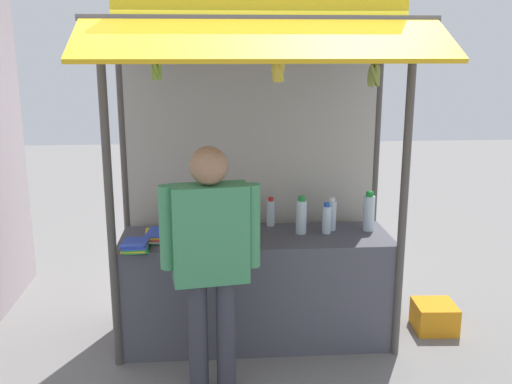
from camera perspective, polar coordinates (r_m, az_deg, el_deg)
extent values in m
plane|color=slate|center=(4.84, 0.00, -14.06)|extent=(20.00, 20.00, 0.00)
cube|color=#4C4C56|center=(4.65, 0.00, -9.37)|extent=(2.08, 0.65, 0.86)
cylinder|color=#4C4742|center=(4.14, -14.16, -1.26)|extent=(0.06, 0.06, 2.43)
cylinder|color=#4C4742|center=(4.30, 14.29, -0.72)|extent=(0.06, 0.06, 2.43)
cylinder|color=#4C4742|center=(4.88, -12.68, 1.08)|extent=(0.06, 0.06, 2.43)
cylinder|color=#4C4742|center=(5.01, 11.55, 1.48)|extent=(0.06, 0.06, 2.43)
cube|color=#B7B2A8|center=(4.84, -0.39, 1.02)|extent=(2.04, 0.04, 2.38)
cube|color=#3F3F44|center=(4.24, 0.04, 16.37)|extent=(2.28, 0.97, 0.04)
cube|color=gold|center=(3.51, 0.98, 14.67)|extent=(2.24, 0.51, 0.26)
cylinder|color=#59544C|center=(3.85, 0.49, 15.13)|extent=(1.98, 0.02, 0.02)
cylinder|color=silver|center=(4.57, 6.93, -2.74)|extent=(0.07, 0.07, 0.22)
cylinder|color=blue|center=(4.53, 6.97, -1.24)|extent=(0.04, 0.04, 0.03)
cylinder|color=silver|center=(4.66, 7.41, -2.32)|extent=(0.07, 0.07, 0.23)
cylinder|color=white|center=(4.62, 7.46, -0.74)|extent=(0.05, 0.05, 0.03)
cylinder|color=silver|center=(4.54, 4.46, -2.47)|extent=(0.08, 0.08, 0.26)
cylinder|color=#198C33|center=(4.50, 4.49, -0.63)|extent=(0.05, 0.05, 0.04)
cylinder|color=silver|center=(4.69, 11.01, -2.07)|extent=(0.09, 0.09, 0.28)
cylinder|color=#198C33|center=(4.64, 11.10, -0.18)|extent=(0.06, 0.06, 0.04)
cylinder|color=silver|center=(4.73, 1.44, -2.09)|extent=(0.07, 0.07, 0.21)
cylinder|color=red|center=(4.70, 1.45, -0.70)|extent=(0.04, 0.04, 0.03)
cube|color=green|center=(4.45, -1.87, -4.51)|extent=(0.23, 0.30, 0.01)
cube|color=blue|center=(4.44, -1.82, -4.45)|extent=(0.22, 0.29, 0.01)
cube|color=orange|center=(4.43, -1.95, -4.37)|extent=(0.22, 0.29, 0.01)
cube|color=yellow|center=(4.42, -1.95, -4.22)|extent=(0.22, 0.29, 0.01)
cube|color=green|center=(4.43, -1.86, -4.06)|extent=(0.24, 0.30, 0.01)
cube|color=yellow|center=(4.43, -1.96, -3.93)|extent=(0.24, 0.31, 0.01)
cube|color=yellow|center=(4.42, -1.91, -3.86)|extent=(0.21, 0.29, 0.01)
cube|color=black|center=(4.42, -2.05, -3.75)|extent=(0.21, 0.29, 0.01)
cube|color=green|center=(4.48, -9.46, -4.54)|extent=(0.23, 0.29, 0.01)
cube|color=white|center=(4.47, -9.40, -4.48)|extent=(0.22, 0.27, 0.01)
cube|color=white|center=(4.46, -9.51, -4.36)|extent=(0.22, 0.27, 0.01)
cube|color=red|center=(4.45, -9.28, -4.24)|extent=(0.23, 0.28, 0.01)
cube|color=yellow|center=(4.47, -9.47, -4.04)|extent=(0.23, 0.28, 0.01)
cube|color=blue|center=(4.46, -9.28, -3.91)|extent=(0.24, 0.29, 0.01)
cube|color=orange|center=(4.29, -5.43, -5.27)|extent=(0.21, 0.27, 0.01)
cube|color=red|center=(4.29, -5.42, -5.17)|extent=(0.21, 0.27, 0.01)
cube|color=red|center=(4.28, -5.31, -5.12)|extent=(0.20, 0.27, 0.01)
cube|color=green|center=(4.27, -5.46, -5.00)|extent=(0.20, 0.27, 0.01)
cube|color=white|center=(4.27, -5.26, -4.87)|extent=(0.19, 0.26, 0.01)
cube|color=black|center=(4.26, -5.43, -4.78)|extent=(0.21, 0.28, 0.01)
cube|color=purple|center=(4.27, -5.39, -4.61)|extent=(0.19, 0.26, 0.01)
cube|color=yellow|center=(4.26, -5.34, -4.52)|extent=(0.20, 0.27, 0.01)
cube|color=purple|center=(4.27, -5.33, -4.35)|extent=(0.22, 0.28, 0.01)
cube|color=black|center=(4.28, -11.54, -5.53)|extent=(0.18, 0.23, 0.01)
cube|color=green|center=(4.27, -11.63, -5.48)|extent=(0.19, 0.24, 0.01)
cube|color=yellow|center=(4.27, -11.82, -5.33)|extent=(0.18, 0.23, 0.01)
cube|color=green|center=(4.26, -11.82, -5.20)|extent=(0.19, 0.24, 0.01)
cube|color=blue|center=(4.26, -11.80, -5.07)|extent=(0.18, 0.23, 0.01)
cube|color=blue|center=(4.27, -11.80, -4.86)|extent=(0.20, 0.24, 0.01)
cylinder|color=#332D23|center=(3.86, -9.84, 13.84)|extent=(0.01, 0.01, 0.12)
cylinder|color=olive|center=(3.86, -9.79, 12.67)|extent=(0.04, 0.04, 0.04)
ellipsoid|color=#79A437|center=(3.86, -9.43, 11.64)|extent=(0.03, 0.07, 0.13)
ellipsoid|color=#79A437|center=(3.87, -9.63, 11.62)|extent=(0.06, 0.04, 0.13)
ellipsoid|color=#79A437|center=(3.87, -9.95, 11.61)|extent=(0.05, 0.06, 0.13)
ellipsoid|color=#79A437|center=(3.85, -9.98, 11.61)|extent=(0.06, 0.06, 0.13)
ellipsoid|color=#79A437|center=(3.84, -9.69, 11.61)|extent=(0.06, 0.04, 0.13)
cylinder|color=#332D23|center=(3.99, 11.64, 13.61)|extent=(0.01, 0.01, 0.14)
cylinder|color=olive|center=(3.99, 11.57, 12.33)|extent=(0.04, 0.04, 0.04)
ellipsoid|color=olive|center=(3.99, 11.82, 11.11)|extent=(0.04, 0.08, 0.16)
ellipsoid|color=olive|center=(4.01, 11.63, 11.11)|extent=(0.06, 0.06, 0.16)
ellipsoid|color=olive|center=(4.01, 11.38, 11.12)|extent=(0.07, 0.04, 0.16)
ellipsoid|color=olive|center=(4.00, 11.14, 11.16)|extent=(0.06, 0.08, 0.16)
ellipsoid|color=olive|center=(3.98, 11.32, 11.10)|extent=(0.05, 0.06, 0.16)
ellipsoid|color=olive|center=(3.96, 11.60, 11.14)|extent=(0.09, 0.04, 0.16)
ellipsoid|color=olive|center=(3.98, 11.78, 11.10)|extent=(0.06, 0.06, 0.16)
cylinder|color=#332D23|center=(3.86, 2.20, 13.98)|extent=(0.01, 0.01, 0.12)
cylinder|color=olive|center=(3.86, 2.19, 12.76)|extent=(0.04, 0.04, 0.04)
ellipsoid|color=#E2CA46|center=(3.87, 2.41, 11.64)|extent=(0.04, 0.07, 0.14)
ellipsoid|color=#E2CA46|center=(3.88, 2.47, 11.70)|extent=(0.07, 0.08, 0.15)
ellipsoid|color=#E2CA46|center=(3.88, 2.17, 11.65)|extent=(0.07, 0.04, 0.14)
ellipsoid|color=#E2CA46|center=(3.88, 1.99, 11.67)|extent=(0.08, 0.06, 0.15)
ellipsoid|color=#E2CA46|center=(3.87, 1.92, 11.65)|extent=(0.05, 0.07, 0.14)
ellipsoid|color=#E2CA46|center=(3.86, 1.84, 11.67)|extent=(0.05, 0.08, 0.14)
ellipsoid|color=#E2CA46|center=(3.85, 2.04, 11.64)|extent=(0.07, 0.06, 0.15)
ellipsoid|color=#E2CA46|center=(3.84, 2.31, 11.67)|extent=(0.09, 0.05, 0.14)
ellipsoid|color=#E2CA46|center=(3.86, 2.39, 11.64)|extent=(0.06, 0.06, 0.14)
cylinder|color=#383842|center=(3.99, -5.69, -14.05)|extent=(0.13, 0.13, 0.81)
cylinder|color=#383842|center=(3.99, -2.95, -14.01)|extent=(0.13, 0.13, 0.81)
cube|color=#3F8C59|center=(3.70, -4.52, -4.11)|extent=(0.50, 0.27, 0.64)
cylinder|color=#3F8C59|center=(3.70, -8.70, -3.46)|extent=(0.10, 0.10, 0.54)
cylinder|color=#3F8C59|center=(3.70, -0.38, -3.32)|extent=(0.10, 0.10, 0.54)
sphere|color=#936B4C|center=(3.59, -4.66, 2.58)|extent=(0.24, 0.24, 0.24)
cube|color=orange|center=(5.13, 17.08, -11.59)|extent=(0.35, 0.35, 0.23)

